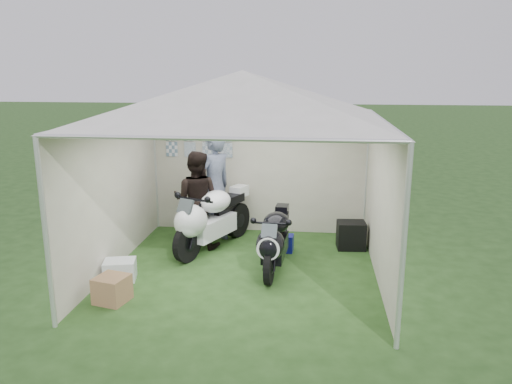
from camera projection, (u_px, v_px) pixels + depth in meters
The scene contains 10 objects.
ground at pixel (244, 270), 7.69m from camera, with size 80.00×80.00×0.00m, color #214117.
canopy_tent at pixel (243, 101), 7.11m from camera, with size 5.66×5.66×3.00m.
motorcycle_white at pixel (210, 217), 8.41m from camera, with size 1.09×1.99×1.04m.
motorcycle_black at pixel (275, 239), 7.59m from camera, with size 0.48×1.84×0.90m.
paddock_stand at pixel (282, 243), 8.47m from camera, with size 0.38×0.24×0.29m, color #1A1EBF.
person_dark_jacket at pixel (196, 200), 8.54m from camera, with size 0.82×0.64×1.68m, color black.
person_blue_jacket at pixel (214, 187), 8.79m from camera, with size 0.72×0.47×1.98m, color slate.
equipment_box at pixel (351, 235), 8.58m from camera, with size 0.47×0.38×0.47m, color black.
crate_0 at pixel (120, 270), 7.31m from camera, with size 0.45×0.35×0.30m, color silver.
crate_1 at pixel (112, 289), 6.61m from camera, with size 0.39×0.39×0.35m, color #8D6644.
Camera 1 is at (1.05, -7.11, 2.99)m, focal length 35.00 mm.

